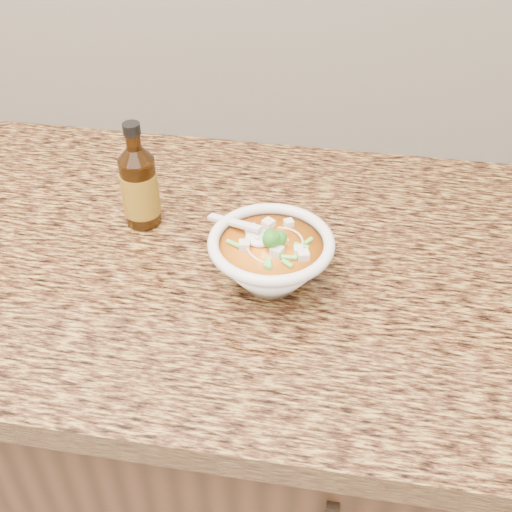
# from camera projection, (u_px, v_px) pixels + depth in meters

# --- Properties ---
(cabinet) EXTENTS (4.00, 0.65, 0.86)m
(cabinet) POSITION_uv_depth(u_px,v_px,m) (80.00, 413.00, 1.28)
(cabinet) COLOR black
(cabinet) RESTS_ON ground
(counter_slab) EXTENTS (4.00, 0.68, 0.04)m
(counter_slab) POSITION_uv_depth(u_px,v_px,m) (28.00, 236.00, 0.99)
(counter_slab) COLOR #A4833C
(counter_slab) RESTS_ON cabinet
(soup_bowl) EXTENTS (0.18, 0.17, 0.09)m
(soup_bowl) POSITION_uv_depth(u_px,v_px,m) (271.00, 260.00, 0.85)
(soup_bowl) COLOR white
(soup_bowl) RESTS_ON counter_slab
(hot_sauce_bottle) EXTENTS (0.06, 0.06, 0.17)m
(hot_sauce_bottle) POSITION_uv_depth(u_px,v_px,m) (140.00, 187.00, 0.94)
(hot_sauce_bottle) COLOR #391D07
(hot_sauce_bottle) RESTS_ON counter_slab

